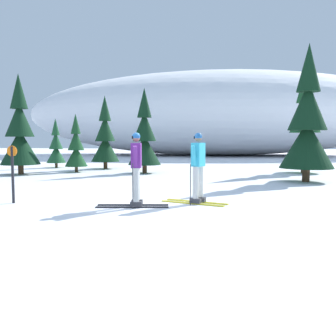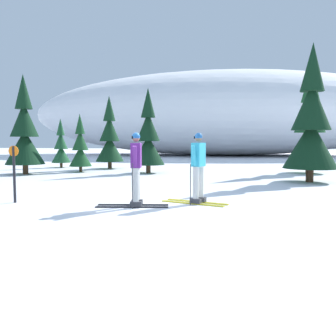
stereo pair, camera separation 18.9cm
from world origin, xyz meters
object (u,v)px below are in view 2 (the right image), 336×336
Objects in this scene: pine_tree_center_left at (80,148)px; pine_tree_far_right at (310,128)px; pine_tree_center at (110,138)px; skier_purple_jacket at (136,168)px; pine_tree_center_right at (148,138)px; skier_cyan_jacket at (198,167)px; pine_tree_far_left at (61,147)px; pine_tree_right at (311,124)px; pine_tree_left at (24,133)px; trail_marker_post at (14,170)px.

pine_tree_center_left is 0.56× the size of pine_tree_far_right.
pine_tree_center is 10.83m from pine_tree_far_right.
skier_purple_jacket is at bearing -59.93° from pine_tree_center_left.
pine_tree_center_right is at bearing 100.76° from skier_purple_jacket.
pine_tree_far_left is (-9.27, 11.37, 0.27)m from skier_cyan_jacket.
pine_tree_center_right reaches higher than skier_purple_jacket.
skier_cyan_jacket is 14.67m from pine_tree_far_left.
skier_purple_jacket is 12.55m from pine_tree_center.
pine_tree_center reaches higher than pine_tree_far_left.
pine_tree_right is at bearing 49.77° from skier_purple_jacket.
pine_tree_right reaches higher than pine_tree_center.
skier_cyan_jacket is at bearing -69.17° from pine_tree_center_right.
pine_tree_center_left is at bearing 128.63° from skier_cyan_jacket.
pine_tree_center is at bearing 139.01° from pine_tree_center_right.
pine_tree_center reaches higher than skier_cyan_jacket.
pine_tree_left reaches higher than pine_tree_center_left.
pine_tree_left is 1.14× the size of pine_tree_center_right.
trail_marker_post is at bearing -172.11° from skier_cyan_jacket.
pine_tree_center_right reaches higher than pine_tree_center_left.
skier_purple_jacket is 1.00× the size of skier_cyan_jacket.
pine_tree_far_right is at bearing 11.79° from pine_tree_left.
pine_tree_right is (5.41, 6.39, 1.30)m from skier_purple_jacket.
pine_tree_center is at bearing -7.28° from pine_tree_far_left.
pine_tree_right is 4.19m from pine_tree_far_right.
skier_cyan_jacket is at bearing 25.11° from skier_purple_jacket.
pine_tree_far_left is 0.70× the size of pine_tree_center.
pine_tree_far_left is 3.27m from pine_tree_center.
skier_cyan_jacket is 0.44× the size of pine_tree_center.
pine_tree_left is 1.15× the size of pine_tree_center.
pine_tree_center_right is (2.84, -2.46, 0.02)m from pine_tree_center.
trail_marker_post is at bearing -83.82° from pine_tree_center.
pine_tree_center_right is at bearing -25.45° from pine_tree_far_left.
pine_tree_center is 11.31m from pine_tree_right.
pine_tree_left reaches higher than pine_tree_center.
pine_tree_far_left is 1.95× the size of trail_marker_post.
pine_tree_left is (-7.52, 7.65, 1.05)m from skier_purple_jacket.
skier_cyan_jacket reaches higher than skier_purple_jacket.
trail_marker_post is at bearing -69.67° from pine_tree_far_left.
skier_cyan_jacket reaches higher than trail_marker_post.
skier_cyan_jacket is 12.56m from pine_tree_center.
pine_tree_left is at bearing 142.32° from skier_cyan_jacket.
skier_cyan_jacket is 0.44× the size of pine_tree_center_right.
pine_tree_far_right reaches higher than skier_purple_jacket.
pine_tree_far_right reaches higher than pine_tree_left.
skier_cyan_jacket is 10.98m from pine_tree_center_left.
pine_tree_center_left reaches higher than skier_purple_jacket.
skier_cyan_jacket is at bearing -115.55° from pine_tree_far_right.
pine_tree_left is at bearing 134.50° from skier_purple_jacket.
pine_tree_far_right is 3.56× the size of trail_marker_post.
pine_tree_center_left is at bearing 165.04° from pine_tree_right.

